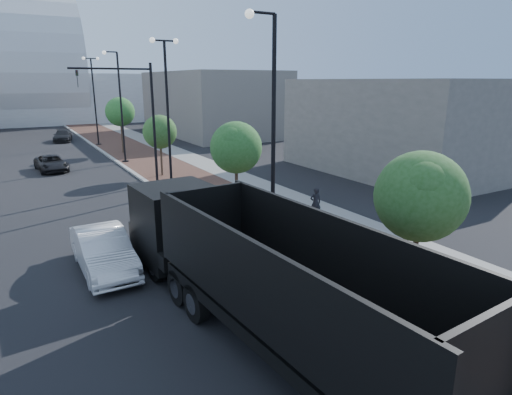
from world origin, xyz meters
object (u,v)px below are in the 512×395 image
dump_truck (221,259)px  white_sedan (103,251)px  pedestrian (315,203)px  dark_car_mid (51,163)px

dump_truck → white_sedan: dump_truck is taller
dump_truck → pedestrian: (8.07, 5.70, -0.73)m
white_sedan → dark_car_mid: (0.18, 21.30, -0.19)m
dump_truck → dark_car_mid: bearing=91.9°
white_sedan → dark_car_mid: white_sedan is taller
dump_truck → pedestrian: 9.90m
dump_truck → dark_car_mid: size_ratio=3.16×
dark_car_mid → pedestrian: (10.60, -20.04, 0.20)m
dump_truck → white_sedan: 5.26m
dump_truck → pedestrian: size_ratio=8.54×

